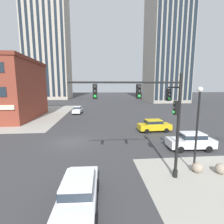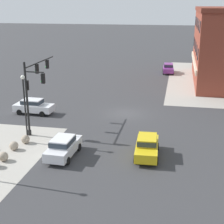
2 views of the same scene
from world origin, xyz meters
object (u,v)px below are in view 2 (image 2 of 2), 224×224
bollard_sphere_curb_b (14,146)px  bollard_sphere_curb_a (25,139)px  street_lamp_corner_near (25,102)px  car_main_northbound_far (168,68)px  car_cross_eastbound (33,106)px  traffic_signal_main (34,85)px  car_main_southbound_near (63,146)px  bollard_sphere_curb_c (3,156)px  car_parked_curb (147,146)px

bollard_sphere_curb_b → bollard_sphere_curb_a: bearing=167.9°
street_lamp_corner_near → car_main_northbound_far: 36.27m
bollard_sphere_curb_a → car_cross_eastbound: car_cross_eastbound is taller
traffic_signal_main → car_main_northbound_far: 33.60m
car_main_northbound_far → car_main_southbound_near: (36.59, -7.00, 0.00)m
bollard_sphere_curb_c → street_lamp_corner_near: 5.17m
car_main_southbound_near → car_parked_curb: same height
car_main_southbound_near → bollard_sphere_curb_b: bearing=-95.4°
bollard_sphere_curb_c → car_parked_curb: car_parked_curb is taller
bollard_sphere_curb_b → street_lamp_corner_near: bearing=165.1°
bollard_sphere_curb_b → car_parked_curb: 11.29m
traffic_signal_main → bollard_sphere_curb_a: bearing=4.3°
bollard_sphere_curb_a → car_parked_curb: (0.59, 10.90, 0.53)m
car_main_northbound_far → traffic_signal_main: bearing=-20.1°
traffic_signal_main → car_main_northbound_far: traffic_signal_main is taller
car_cross_eastbound → street_lamp_corner_near: bearing=20.0°
street_lamp_corner_near → car_main_southbound_near: size_ratio=1.37×
traffic_signal_main → car_main_southbound_near: (5.23, 4.50, -3.68)m
car_parked_curb → traffic_signal_main: bearing=-109.0°
bollard_sphere_curb_a → car_main_northbound_far: (-34.60, 11.25, 0.53)m
bollard_sphere_curb_a → car_main_southbound_near: car_main_southbound_near is taller
car_main_southbound_near → car_cross_eastbound: 12.31m
bollard_sphere_curb_a → car_parked_curb: bearing=86.9°
bollard_sphere_curb_b → car_cross_eastbound: car_cross_eastbound is taller
traffic_signal_main → bollard_sphere_curb_c: bearing=0.7°
traffic_signal_main → bollard_sphere_curb_c: size_ratio=9.33×
street_lamp_corner_near → car_main_southbound_near: 5.48m
street_lamp_corner_near → car_main_southbound_near: (2.19, 4.12, -2.87)m
bollard_sphere_curb_b → bollard_sphere_curb_c: 2.13m
street_lamp_corner_near → car_parked_curb: size_ratio=1.37×
car_parked_curb → bollard_sphere_curb_a: bearing=-93.1°
bollard_sphere_curb_b → bollard_sphere_curb_c: size_ratio=1.00×
car_main_northbound_far → car_main_southbound_near: 37.26m
traffic_signal_main → car_parked_curb: bearing=71.0°
traffic_signal_main → car_parked_curb: size_ratio=1.60×
bollard_sphere_curb_b → bollard_sphere_curb_c: bearing=4.5°
bollard_sphere_curb_b → traffic_signal_main: bearing=178.9°
bollard_sphere_curb_a → bollard_sphere_curb_b: same height
bollard_sphere_curb_b → street_lamp_corner_near: (-1.75, 0.46, 3.40)m
traffic_signal_main → street_lamp_corner_near: traffic_signal_main is taller
traffic_signal_main → bollard_sphere_curb_a: (3.24, 0.25, -4.22)m
street_lamp_corner_near → car_cross_eastbound: (-7.94, -2.89, -2.87)m
bollard_sphere_curb_a → car_main_southbound_near: 4.73m
bollard_sphere_curb_a → car_parked_curb: car_parked_curb is taller
bollard_sphere_curb_c → street_lamp_corner_near: street_lamp_corner_near is taller
bollard_sphere_curb_c → car_main_northbound_far: 39.95m
car_main_southbound_near → car_cross_eastbound: (-10.13, -7.01, 0.00)m
traffic_signal_main → car_parked_curb: (3.83, 11.14, -3.68)m
street_lamp_corner_near → traffic_signal_main: bearing=-172.9°
car_cross_eastbound → car_main_northbound_far: bearing=152.1°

